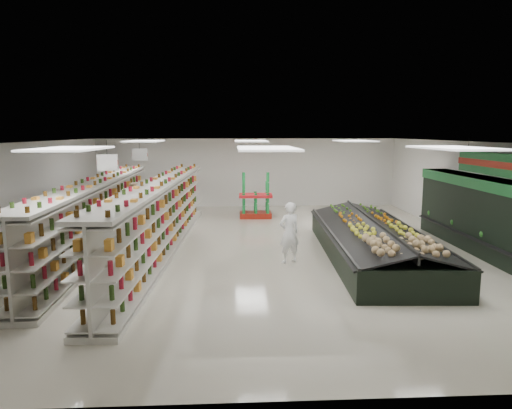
{
  "coord_description": "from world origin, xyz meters",
  "views": [
    {
      "loc": [
        -0.72,
        -13.47,
        3.49
      ],
      "look_at": [
        0.02,
        0.48,
        1.27
      ],
      "focal_mm": 32.0,
      "sensor_mm": 36.0,
      "label": 1
    }
  ],
  "objects": [
    {
      "name": "shopper_background",
      "position": [
        -4.2,
        2.89,
        0.86
      ],
      "size": [
        0.63,
        0.9,
        1.72
      ],
      "primitive_type": "imported",
      "rotation": [
        0.0,
        0.0,
        1.43
      ],
      "color": "tan",
      "rests_on": "floor"
    },
    {
      "name": "produce_wall_case",
      "position": [
        6.53,
        -1.5,
        1.24
      ],
      "size": [
        0.93,
        8.0,
        2.2
      ],
      "color": "black",
      "rests_on": "floor"
    },
    {
      "name": "wall_back",
      "position": [
        0.0,
        8.0,
        1.6
      ],
      "size": [
        14.0,
        0.02,
        3.2
      ],
      "primitive_type": "cube",
      "color": "silver",
      "rests_on": "floor"
    },
    {
      "name": "ceiling",
      "position": [
        0.0,
        0.0,
        3.2
      ],
      "size": [
        14.0,
        16.0,
        0.02
      ],
      "primitive_type": "cube",
      "color": "white",
      "rests_on": "wall_back"
    },
    {
      "name": "shopper_main",
      "position": [
        0.8,
        -1.58,
        0.83
      ],
      "size": [
        0.71,
        0.6,
        1.65
      ],
      "primitive_type": "imported",
      "rotation": [
        0.0,
        0.0,
        3.54
      ],
      "color": "white",
      "rests_on": "floor"
    },
    {
      "name": "soda_endcap",
      "position": [
        0.24,
        5.07,
        0.84
      ],
      "size": [
        1.37,
        0.95,
        1.73
      ],
      "rotation": [
        0.0,
        0.0,
        -0.02
      ],
      "color": "#A32012",
      "rests_on": "floor"
    },
    {
      "name": "wall_left",
      "position": [
        -7.0,
        0.0,
        1.6
      ],
      "size": [
        0.02,
        16.0,
        3.2
      ],
      "primitive_type": "cube",
      "color": "silver",
      "rests_on": "floor"
    },
    {
      "name": "hortifruti_banner",
      "position": [
        6.25,
        -1.5,
        2.65
      ],
      "size": [
        0.12,
        3.2,
        0.95
      ],
      "color": "#1C692F",
      "rests_on": "ceiling"
    },
    {
      "name": "wall_front",
      "position": [
        0.0,
        -8.0,
        1.6
      ],
      "size": [
        14.0,
        0.02,
        3.2
      ],
      "primitive_type": "cube",
      "color": "silver",
      "rests_on": "floor"
    },
    {
      "name": "floor",
      "position": [
        0.0,
        0.0,
        0.0
      ],
      "size": [
        16.0,
        16.0,
        0.0
      ],
      "primitive_type": "plane",
      "color": "beige",
      "rests_on": "ground"
    },
    {
      "name": "aisle_sign_near",
      "position": [
        -3.8,
        -2.0,
        2.75
      ],
      "size": [
        0.52,
        0.06,
        0.75
      ],
      "color": "white",
      "rests_on": "ceiling"
    },
    {
      "name": "aisle_sign_far",
      "position": [
        -3.8,
        2.0,
        2.75
      ],
      "size": [
        0.52,
        0.06,
        0.75
      ],
      "color": "white",
      "rests_on": "ceiling"
    },
    {
      "name": "gondola_left",
      "position": [
        -4.79,
        0.38,
        0.94
      ],
      "size": [
        1.09,
        11.81,
        2.04
      ],
      "rotation": [
        0.0,
        0.0,
        0.02
      ],
      "color": "beige",
      "rests_on": "floor"
    },
    {
      "name": "produce_island",
      "position": [
        3.22,
        -1.19,
        0.5
      ],
      "size": [
        3.01,
        7.41,
        1.09
      ],
      "rotation": [
        0.0,
        0.0,
        -0.05
      ],
      "color": "black",
      "rests_on": "floor"
    },
    {
      "name": "wall_right",
      "position": [
        7.0,
        0.0,
        1.6
      ],
      "size": [
        0.02,
        16.0,
        3.2
      ],
      "primitive_type": "cube",
      "color": "silver",
      "rests_on": "floor"
    },
    {
      "name": "gondola_center",
      "position": [
        -2.8,
        -0.23,
        0.96
      ],
      "size": [
        1.48,
        12.06,
        2.09
      ],
      "rotation": [
        0.0,
        0.0,
        -0.05
      ],
      "color": "beige",
      "rests_on": "floor"
    }
  ]
}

